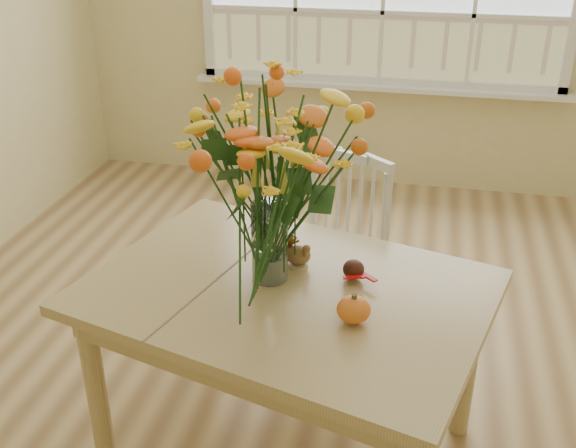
# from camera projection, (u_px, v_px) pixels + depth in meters

# --- Properties ---
(floor) EXTENTS (4.00, 4.50, 0.01)m
(floor) POSITION_uv_depth(u_px,v_px,m) (318.00, 393.00, 2.75)
(floor) COLOR olive
(floor) RESTS_ON ground
(dining_table) EXTENTS (1.46, 1.21, 0.68)m
(dining_table) POSITION_uv_depth(u_px,v_px,m) (287.00, 310.00, 2.24)
(dining_table) COLOR tan
(dining_table) RESTS_ON floor
(windsor_chair) EXTENTS (0.51, 0.50, 0.86)m
(windsor_chair) POSITION_uv_depth(u_px,v_px,m) (337.00, 246.00, 2.84)
(windsor_chair) COLOR white
(windsor_chair) RESTS_ON floor
(flower_vase) EXTENTS (0.56, 0.56, 0.67)m
(flower_vase) POSITION_uv_depth(u_px,v_px,m) (269.00, 166.00, 2.07)
(flower_vase) COLOR white
(flower_vase) RESTS_ON dining_table
(pumpkin) EXTENTS (0.10, 0.10, 0.08)m
(pumpkin) POSITION_uv_depth(u_px,v_px,m) (354.00, 311.00, 2.00)
(pumpkin) COLOR orange
(pumpkin) RESTS_ON dining_table
(turkey_figurine) EXTENTS (0.09, 0.07, 0.11)m
(turkey_figurine) POSITION_uv_depth(u_px,v_px,m) (298.00, 255.00, 2.29)
(turkey_figurine) COLOR #CCB78C
(turkey_figurine) RESTS_ON dining_table
(dark_gourd) EXTENTS (0.13, 0.10, 0.06)m
(dark_gourd) POSITION_uv_depth(u_px,v_px,m) (354.00, 270.00, 2.23)
(dark_gourd) COLOR #38160F
(dark_gourd) RESTS_ON dining_table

